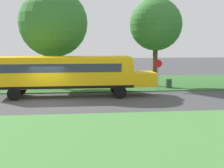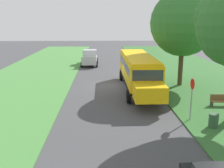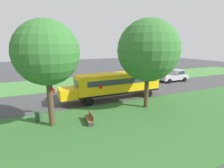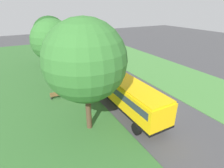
# 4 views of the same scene
# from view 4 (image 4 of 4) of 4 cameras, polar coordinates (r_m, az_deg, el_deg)

# --- Properties ---
(ground_plane) EXTENTS (120.00, 120.00, 0.00)m
(ground_plane) POSITION_cam_4_polar(r_m,az_deg,el_deg) (18.47, 12.47, -7.87)
(ground_plane) COLOR #424244
(grass_verge) EXTENTS (12.00, 80.00, 0.08)m
(grass_verge) POSITION_cam_4_polar(r_m,az_deg,el_deg) (15.00, -19.68, -17.36)
(grass_verge) COLOR #33662D
(grass_verge) RESTS_ON ground
(grass_far_side) EXTENTS (10.00, 80.00, 0.07)m
(grass_far_side) POSITION_cam_4_polar(r_m,az_deg,el_deg) (24.81, 28.54, -1.65)
(grass_far_side) COLOR #47843D
(grass_far_side) RESTS_ON ground
(school_bus) EXTENTS (2.85, 12.42, 3.16)m
(school_bus) POSITION_cam_4_polar(r_m,az_deg,el_deg) (17.35, 3.88, -2.23)
(school_bus) COLOR yellow
(school_bus) RESTS_ON ground
(car_black_nearest) EXTENTS (2.02, 4.40, 1.56)m
(car_black_nearest) POSITION_cam_4_polar(r_m,az_deg,el_deg) (31.91, -13.19, 7.74)
(car_black_nearest) COLOR black
(car_black_nearest) RESTS_ON ground
(oak_tree_beside_bus) EXTENTS (6.16, 6.16, 9.07)m
(oak_tree_beside_bus) POSITION_cam_4_polar(r_m,az_deg,el_deg) (12.88, -8.49, 7.55)
(oak_tree_beside_bus) COLOR #4C3826
(oak_tree_beside_bus) RESTS_ON ground
(oak_tree_roadside_mid) EXTENTS (4.94, 4.94, 8.41)m
(oak_tree_roadside_mid) POSITION_cam_4_polar(r_m,az_deg,el_deg) (21.66, -18.24, 13.45)
(oak_tree_roadside_mid) COLOR #4C3826
(oak_tree_roadside_mid) RESTS_ON ground
(oak_tree_far_end) EXTENTS (5.45, 5.45, 8.18)m
(oak_tree_far_end) POSITION_cam_4_polar(r_m,az_deg,el_deg) (31.32, -19.77, 15.21)
(oak_tree_far_end) COLOR #4C3826
(oak_tree_far_end) RESTS_ON ground
(stop_sign) EXTENTS (0.08, 0.68, 2.74)m
(stop_sign) POSITION_cam_4_polar(r_m,az_deg,el_deg) (23.12, -11.42, 3.79)
(stop_sign) COLOR gray
(stop_sign) RESTS_ON ground
(park_bench) EXTENTS (1.63, 0.60, 0.92)m
(park_bench) POSITION_cam_4_polar(r_m,az_deg,el_deg) (20.60, -17.36, -3.36)
(park_bench) COLOR brown
(park_bench) RESTS_ON ground
(trash_bin) EXTENTS (0.56, 0.56, 0.90)m
(trash_bin) POSITION_cam_4_polar(r_m,az_deg,el_deg) (24.51, -14.23, 1.49)
(trash_bin) COLOR #2D4C33
(trash_bin) RESTS_ON ground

